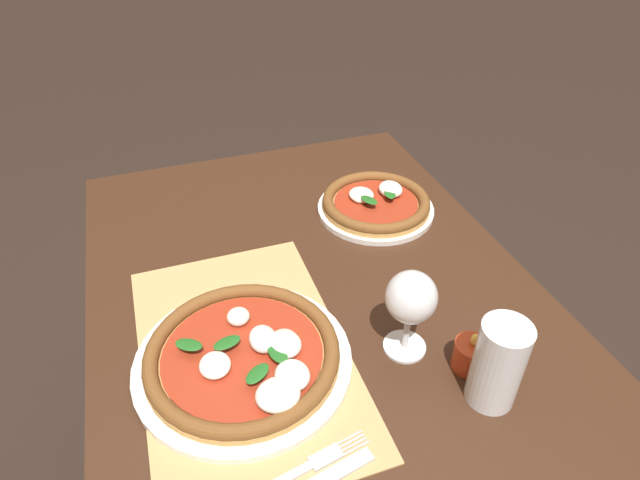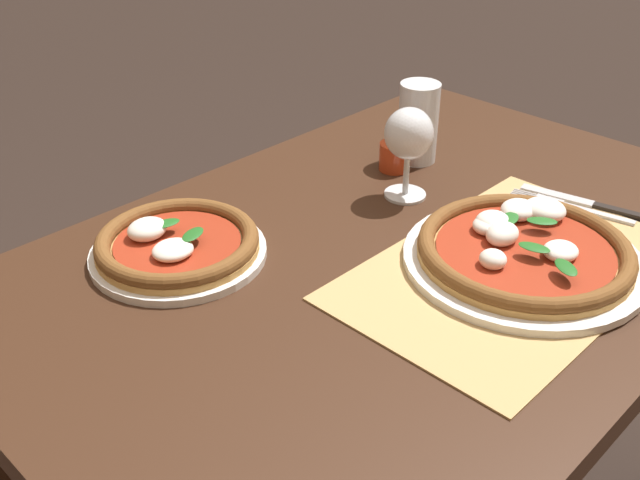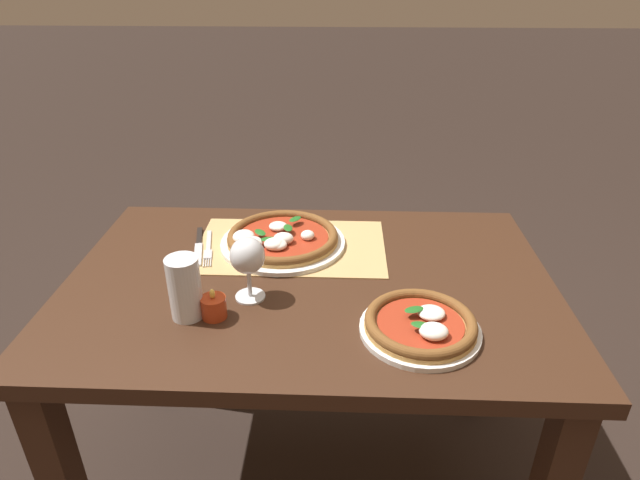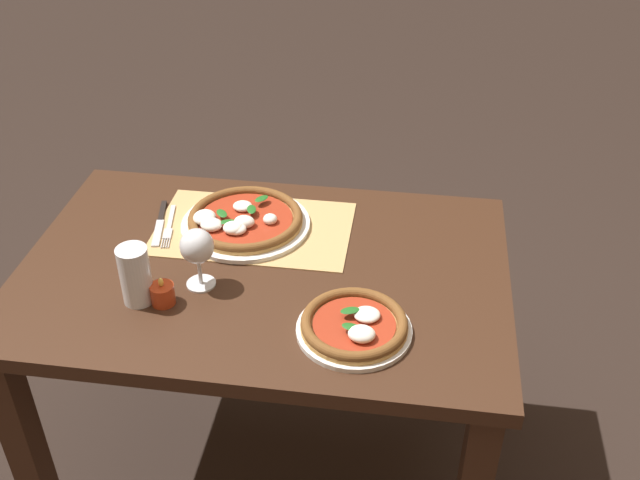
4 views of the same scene
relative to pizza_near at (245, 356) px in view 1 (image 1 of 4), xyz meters
name	(u,v)px [view 1 (image 1 of 4)]	position (x,y,z in m)	size (l,w,h in m)	color
dining_table	(324,351)	(-0.08, 0.16, -0.14)	(1.20, 0.80, 0.74)	#382114
paper_placemat	(244,353)	(-0.03, 0.00, -0.02)	(0.51, 0.32, 0.00)	tan
pizza_near	(245,356)	(0.00, 0.00, 0.00)	(0.34, 0.34, 0.05)	silver
pizza_far	(376,203)	(-0.33, 0.37, 0.00)	(0.26, 0.26, 0.05)	silver
wine_glass	(411,301)	(0.05, 0.25, 0.08)	(0.08, 0.08, 0.16)	silver
pint_glass	(498,365)	(0.17, 0.33, 0.05)	(0.07, 0.07, 0.15)	silver
fork	(302,470)	(0.20, 0.03, -0.02)	(0.05, 0.20, 0.00)	#B7B7BC
votive_candle	(471,356)	(0.11, 0.33, 0.00)	(0.06, 0.06, 0.07)	#B23819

